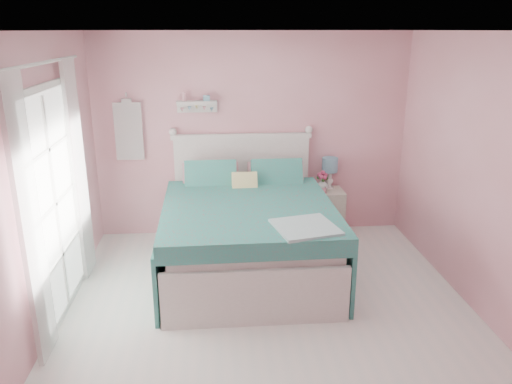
{
  "coord_description": "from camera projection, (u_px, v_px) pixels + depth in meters",
  "views": [
    {
      "loc": [
        -0.47,
        -4.06,
        2.61
      ],
      "look_at": [
        -0.04,
        1.2,
        0.88
      ],
      "focal_mm": 35.0,
      "sensor_mm": 36.0,
      "label": 1
    }
  ],
  "objects": [
    {
      "name": "roses",
      "position": [
        323.0,
        175.0,
        6.41
      ],
      "size": [
        0.14,
        0.11,
        0.12
      ],
      "color": "#BC406B",
      "rests_on": "vase"
    },
    {
      "name": "floor",
      "position": [
        270.0,
        320.0,
        4.69
      ],
      "size": [
        4.5,
        4.5,
        0.0
      ],
      "primitive_type": "plane",
      "color": "silver",
      "rests_on": "ground"
    },
    {
      "name": "curtain_far",
      "position": [
        79.0,
        172.0,
        5.26
      ],
      "size": [
        0.04,
        0.4,
        2.32
      ],
      "primitive_type": "cube",
      "color": "white",
      "rests_on": "floor"
    },
    {
      "name": "vase",
      "position": [
        322.0,
        184.0,
        6.45
      ],
      "size": [
        0.2,
        0.2,
        0.17
      ],
      "primitive_type": "imported",
      "rotation": [
        0.0,
        0.0,
        0.28
      ],
      "color": "silver",
      "rests_on": "nightstand"
    },
    {
      "name": "french_door",
      "position": [
        54.0,
        205.0,
        4.59
      ],
      "size": [
        0.04,
        1.32,
        2.16
      ],
      "color": "silver",
      "rests_on": "floor"
    },
    {
      "name": "wall_shelf",
      "position": [
        197.0,
        104.0,
        6.18
      ],
      "size": [
        0.5,
        0.15,
        0.25
      ],
      "color": "silver",
      "rests_on": "room_shell"
    },
    {
      "name": "teacup",
      "position": [
        322.0,
        190.0,
        6.36
      ],
      "size": [
        0.12,
        0.12,
        0.08
      ],
      "primitive_type": "imported",
      "rotation": [
        0.0,
        0.0,
        0.15
      ],
      "color": "pink",
      "rests_on": "nightstand"
    },
    {
      "name": "hanging_dress",
      "position": [
        129.0,
        131.0,
        6.2
      ],
      "size": [
        0.34,
        0.03,
        0.72
      ],
      "primitive_type": "cube",
      "color": "white",
      "rests_on": "room_shell"
    },
    {
      "name": "curtain_near",
      "position": [
        30.0,
        224.0,
        3.85
      ],
      "size": [
        0.04,
        0.4,
        2.32
      ],
      "primitive_type": "cube",
      "color": "white",
      "rests_on": "floor"
    },
    {
      "name": "room_shell",
      "position": [
        272.0,
        157.0,
        4.2
      ],
      "size": [
        4.5,
        4.5,
        4.5
      ],
      "color": "#CE828A",
      "rests_on": "floor"
    },
    {
      "name": "bed",
      "position": [
        248.0,
        234.0,
        5.58
      ],
      "size": [
        1.84,
        2.33,
        1.34
      ],
      "rotation": [
        0.0,
        0.0,
        0.02
      ],
      "color": "silver",
      "rests_on": "floor"
    },
    {
      "name": "table_lamp",
      "position": [
        330.0,
        167.0,
        6.5
      ],
      "size": [
        0.2,
        0.2,
        0.41
      ],
      "color": "white",
      "rests_on": "nightstand"
    },
    {
      "name": "nightstand",
      "position": [
        326.0,
        212.0,
        6.59
      ],
      "size": [
        0.43,
        0.42,
        0.62
      ],
      "color": "beige",
      "rests_on": "floor"
    }
  ]
}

